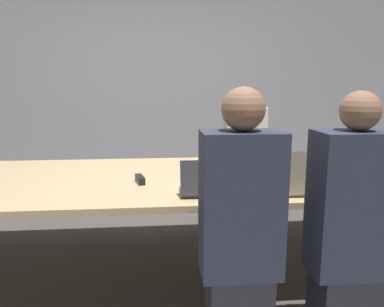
# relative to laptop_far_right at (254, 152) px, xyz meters

# --- Properties ---
(ground_plane) EXTENTS (24.00, 24.00, 0.00)m
(ground_plane) POSITION_rel_laptop_far_right_xyz_m (-0.83, -0.51, -0.81)
(ground_plane) COLOR #4C4742
(curtain_wall) EXTENTS (12.00, 0.06, 2.80)m
(curtain_wall) POSITION_rel_laptop_far_right_xyz_m (-0.83, 1.91, 0.59)
(curtain_wall) COLOR #ADADB2
(curtain_wall) RESTS_ON ground_plane
(conference_table) EXTENTS (3.42, 1.40, 0.73)m
(conference_table) POSITION_rel_laptop_far_right_xyz_m (-0.83, -0.51, -0.13)
(conference_table) COLOR #D6B77F
(conference_table) RESTS_ON ground_plane
(laptop_far_right) EXTENTS (0.33, 0.28, 0.28)m
(laptop_far_right) POSITION_rel_laptop_far_right_xyz_m (0.00, 0.00, 0.00)
(laptop_far_right) COLOR #333338
(laptop_far_right) RESTS_ON conference_table
(person_far_right) EXTENTS (0.40, 0.24, 1.38)m
(person_far_right) POSITION_rel_laptop_far_right_xyz_m (0.03, 0.47, -0.15)
(person_far_right) COLOR #2D2D38
(person_far_right) RESTS_ON ground_plane
(cup_far_right) EXTENTS (0.08, 0.08, 0.08)m
(cup_far_right) POSITION_rel_laptop_far_right_xyz_m (-0.24, -0.07, -0.04)
(cup_far_right) COLOR #232328
(cup_far_right) RESTS_ON conference_table
(laptop_near_midright) EXTENTS (0.35, 0.22, 0.22)m
(laptop_near_midright) POSITION_rel_laptop_far_right_xyz_m (-0.54, -1.01, -0.01)
(laptop_near_midright) COLOR #333338
(laptop_near_midright) RESTS_ON conference_table
(person_near_midright) EXTENTS (0.40, 0.24, 1.39)m
(person_near_midright) POSITION_rel_laptop_far_right_xyz_m (-0.44, -1.45, -0.14)
(person_near_midright) COLOR #2D2D38
(person_near_midright) RESTS_ON ground_plane
(cup_near_midright) EXTENTS (0.08, 0.08, 0.09)m
(cup_near_midright) POSITION_rel_laptop_far_right_xyz_m (-0.28, -0.94, -0.03)
(cup_near_midright) COLOR white
(cup_near_midright) RESTS_ON conference_table
(bottle_near_midright) EXTENTS (0.06, 0.06, 0.26)m
(bottle_near_midright) POSITION_rel_laptop_far_right_xyz_m (-0.27, -0.88, 0.03)
(bottle_near_midright) COLOR black
(bottle_near_midright) RESTS_ON conference_table
(laptop_near_right) EXTENTS (0.34, 0.27, 0.28)m
(laptop_near_right) POSITION_rel_laptop_far_right_xyz_m (0.07, -1.04, -0.00)
(laptop_near_right) COLOR gray
(laptop_near_right) RESTS_ON conference_table
(person_near_right) EXTENTS (0.40, 0.24, 1.37)m
(person_near_right) POSITION_rel_laptop_far_right_xyz_m (0.11, -1.50, -0.15)
(person_near_right) COLOR #2D2D38
(person_near_right) RESTS_ON ground_plane
(stapler) EXTENTS (0.08, 0.16, 0.05)m
(stapler) POSITION_rel_laptop_far_right_xyz_m (-0.97, -0.68, -0.06)
(stapler) COLOR black
(stapler) RESTS_ON conference_table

